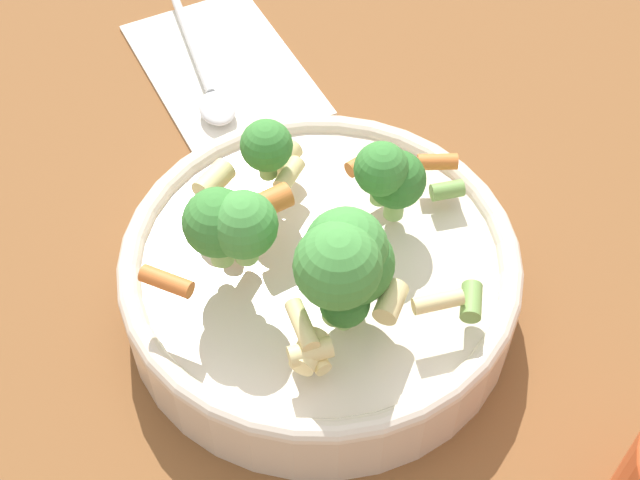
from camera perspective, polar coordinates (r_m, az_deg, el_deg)
The scene contains 5 objects.
ground_plane at distance 0.55m, azimuth 0.00°, elevation -3.97°, with size 3.00×3.00×0.00m, color brown.
bowl at distance 0.53m, azimuth 0.00°, elevation -2.30°, with size 0.24×0.24×0.05m.
pasta_salad at distance 0.47m, azimuth -0.18°, elevation 0.32°, with size 0.18×0.18×0.08m.
napkin at distance 0.70m, azimuth -6.21°, elevation 10.92°, with size 0.19×0.20×0.01m.
spoon at distance 0.68m, azimuth -7.26°, elevation 10.04°, with size 0.12×0.13×0.01m.
Camera 1 is at (0.27, 0.15, 0.45)m, focal length 50.00 mm.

